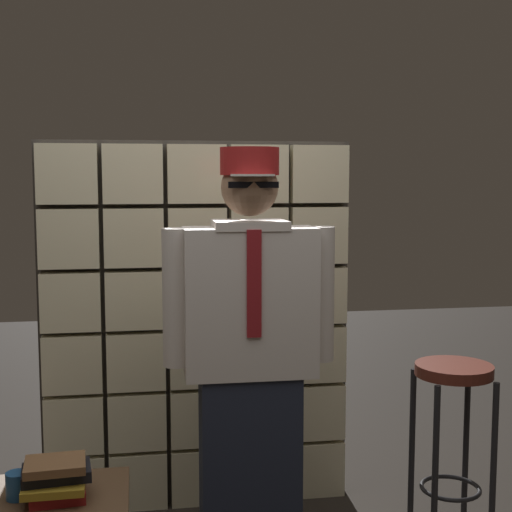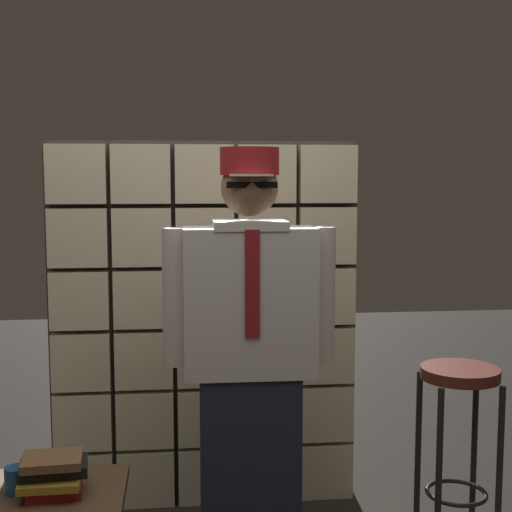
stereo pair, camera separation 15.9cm
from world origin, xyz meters
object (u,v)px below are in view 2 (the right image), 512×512
at_px(standing_person, 250,357).
at_px(book_stack, 53,474).
at_px(coffee_mug, 17,480).
at_px(bar_stool, 459,414).

xyz_separation_m(standing_person, book_stack, (-0.74, -0.29, -0.34)).
bearing_deg(coffee_mug, bar_stool, 11.55).
height_order(standing_person, coffee_mug, standing_person).
distance_m(book_stack, coffee_mug, 0.14).
bearing_deg(standing_person, coffee_mug, -162.83).
relative_size(book_stack, coffee_mug, 2.01).
distance_m(bar_stool, book_stack, 1.71).
bearing_deg(book_stack, standing_person, 21.17).
distance_m(standing_person, book_stack, 0.86).
distance_m(standing_person, bar_stool, 0.98).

